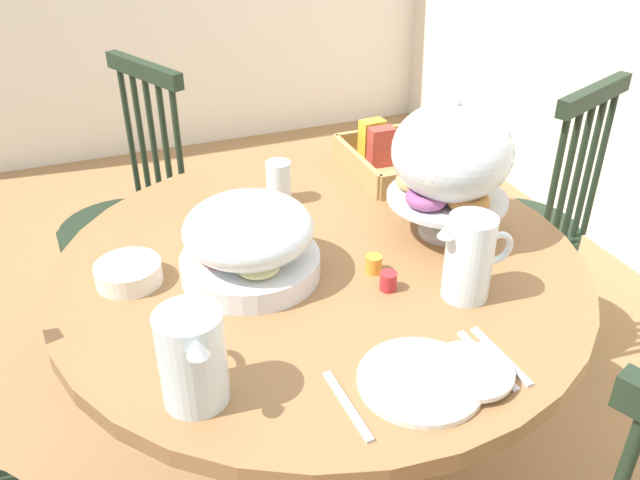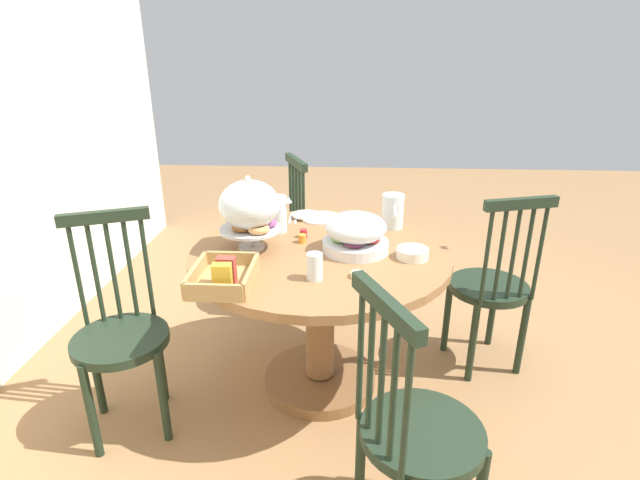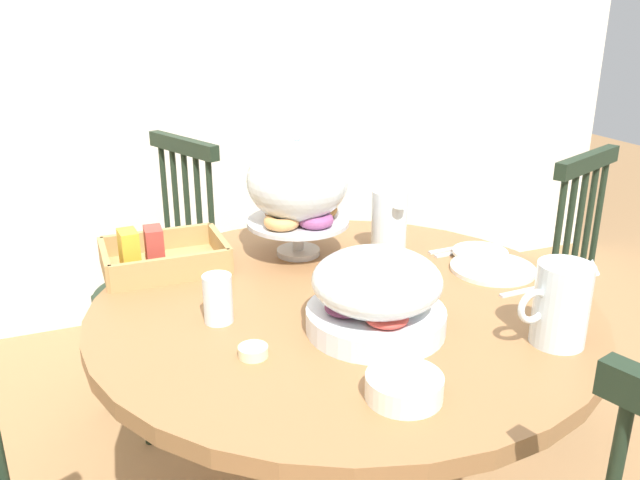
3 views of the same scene
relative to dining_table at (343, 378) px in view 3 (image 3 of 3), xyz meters
name	(u,v)px [view 3 (image 3 of 3)]	position (x,y,z in m)	size (l,w,h in m)	color
wall_back	(161,26)	(-0.11, 1.65, 0.78)	(4.80, 0.06, 2.60)	silver
dining_table	(343,378)	(0.00, 0.00, 0.00)	(1.19, 1.19, 0.74)	olive
windsor_chair_facing_door	(528,298)	(0.83, 0.32, -0.07)	(0.44, 0.43, 0.97)	#1E2D1E
windsor_chair_far_side	(160,293)	(-0.32, 0.84, -0.07)	(0.43, 0.44, 0.97)	#1E2D1E
pastry_stand_with_dome	(298,187)	(0.00, 0.32, 0.41)	(0.28, 0.28, 0.34)	silver
fruit_platter_covered	(376,294)	(0.00, -0.16, 0.30)	(0.30, 0.30, 0.18)	silver
orange_juice_pitcher	(389,225)	(0.24, 0.23, 0.30)	(0.10, 0.18, 0.18)	silver
milk_pitcher	(561,308)	(0.33, -0.35, 0.30)	(0.19, 0.11, 0.18)	silver
cereal_basket	(159,257)	(-0.37, 0.35, 0.25)	(0.32, 0.24, 0.12)	tan
china_plate_large	(493,269)	(0.43, 0.02, 0.22)	(0.22, 0.22, 0.01)	white
china_plate_small	(480,252)	(0.45, 0.10, 0.23)	(0.15, 0.15, 0.01)	white
cereal_bowl	(404,387)	(-0.07, -0.41, 0.24)	(0.14, 0.14, 0.04)	white
drinking_glass	(218,299)	(-0.30, 0.00, 0.27)	(0.06, 0.06, 0.11)	silver
butter_dish	(253,351)	(-0.27, -0.17, 0.23)	(0.06, 0.06, 0.02)	beige
jam_jar_strawberry	(387,269)	(0.16, 0.09, 0.24)	(0.04, 0.04, 0.04)	#B7282D
jam_jar_apricot	(362,273)	(0.09, 0.09, 0.24)	(0.04, 0.04, 0.04)	orange
table_knife	(461,252)	(0.43, 0.16, 0.22)	(0.17, 0.01, 0.01)	silver
dinner_fork	(455,248)	(0.43, 0.19, 0.22)	(0.17, 0.01, 0.01)	silver
soup_spoon	(529,290)	(0.44, -0.12, 0.22)	(0.17, 0.01, 0.01)	silver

